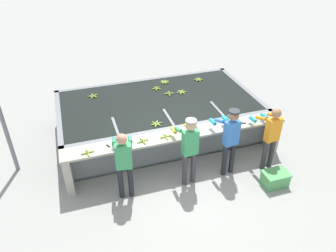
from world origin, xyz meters
TOP-DOWN VIEW (x-y plane):
  - ground_plane at (0.00, 0.00)m, footprint 80.00×80.00m
  - wash_tank at (0.00, 1.83)m, footprint 5.06×2.78m
  - work_ledge at (0.00, 0.22)m, footprint 5.06×0.45m
  - worker_0 at (-1.33, -0.28)m, footprint 0.48×0.73m
  - worker_1 at (0.03, -0.30)m, footprint 0.43×0.72m
  - worker_2 at (0.97, -0.27)m, footprint 0.46×0.73m
  - worker_3 at (1.92, -0.37)m, footprint 0.46×0.73m
  - banana_bunch_floating_0 at (0.48, 2.81)m, footprint 0.28×0.27m
  - banana_bunch_floating_1 at (0.15, 2.48)m, footprint 0.26×0.28m
  - banana_bunch_floating_2 at (1.46, 2.66)m, footprint 0.28×0.28m
  - banana_bunch_floating_3 at (-0.36, 0.75)m, footprint 0.28×0.27m
  - banana_bunch_floating_4 at (0.38, 2.09)m, footprint 0.28×0.28m
  - banana_bunch_floating_5 at (0.73, 2.07)m, footprint 0.28×0.27m
  - banana_bunch_floating_6 at (-1.57, 2.56)m, footprint 0.27×0.27m
  - banana_bunch_ledge_0 at (-0.32, 0.19)m, footprint 0.28×0.28m
  - banana_bunch_ledge_1 at (-1.98, 0.14)m, footprint 0.28×0.28m
  - banana_bunch_ledge_2 at (-0.83, 0.18)m, footprint 0.28×0.28m
  - knife_0 at (-1.51, 0.19)m, footprint 0.20×0.32m
  - knife_1 at (1.61, 0.14)m, footprint 0.34×0.15m
  - crate at (1.79, -0.97)m, footprint 0.55×0.39m

SIDE VIEW (x-z plane):
  - ground_plane at x=0.00m, z-range 0.00..0.00m
  - crate at x=1.79m, z-range 0.00..0.33m
  - wash_tank at x=0.00m, z-range -0.01..0.93m
  - work_ledge at x=0.00m, z-range 0.21..1.14m
  - worker_0 at x=-1.33m, z-range 0.14..1.70m
  - worker_3 at x=1.92m, z-range 0.15..1.71m
  - knife_0 at x=-1.51m, z-range 0.94..0.95m
  - knife_1 at x=1.61m, z-range 0.94..0.95m
  - banana_bunch_floating_0 at x=0.48m, z-range 0.91..0.99m
  - banana_bunch_floating_2 at x=1.46m, z-range 0.91..0.99m
  - banana_bunch_floating_3 at x=-0.36m, z-range 0.91..0.99m
  - banana_bunch_floating_5 at x=0.73m, z-range 0.91..0.99m
  - banana_bunch_floating_1 at x=0.15m, z-range 0.91..0.99m
  - banana_bunch_floating_6 at x=-1.57m, z-range 0.91..0.99m
  - banana_bunch_floating_4 at x=0.38m, z-range 0.91..0.99m
  - banana_bunch_ledge_0 at x=-0.32m, z-range 0.92..0.99m
  - banana_bunch_ledge_1 at x=-1.98m, z-range 0.92..0.99m
  - banana_bunch_ledge_2 at x=-0.83m, z-range 0.92..0.99m
  - worker_1 at x=0.03m, z-range 0.17..1.78m
  - worker_2 at x=0.97m, z-range 0.17..1.81m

